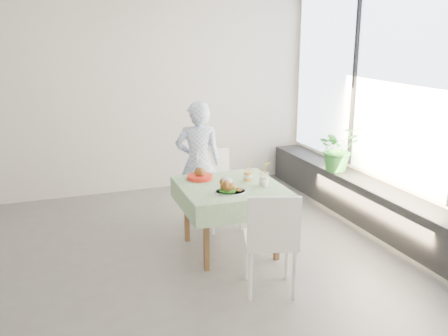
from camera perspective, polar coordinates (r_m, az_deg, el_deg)
name	(u,v)px	position (r m, az deg, el deg)	size (l,w,h in m)	color
floor	(150,265)	(5.25, -8.47, -10.86)	(6.00, 6.00, 0.00)	#5A5855
wall_back	(107,97)	(7.23, -13.19, 7.88)	(6.00, 0.02, 2.80)	silver
wall_front	(248,223)	(2.48, 2.72, -6.30)	(6.00, 0.02, 2.80)	silver
wall_right	(402,112)	(6.12, 19.69, 6.03)	(0.02, 5.00, 2.80)	silver
window_pane	(402,90)	(6.07, 19.68, 8.35)	(0.01, 4.80, 2.18)	#D1E0F9
window_ledge	(379,208)	(6.28, 17.32, -4.41)	(0.40, 4.80, 0.50)	black
cafe_table	(230,210)	(5.34, 0.69, -4.82)	(1.07, 1.07, 0.74)	brown
chair_far	(219,204)	(6.04, -0.54, -4.13)	(0.48, 0.48, 0.92)	white
chair_near	(270,260)	(4.63, 5.27, -10.42)	(0.58, 0.58, 0.97)	white
diner	(199,163)	(6.03, -2.93, 0.57)	(0.55, 0.36, 1.52)	#95B0EE
main_dish	(229,188)	(4.98, 0.56, -2.26)	(0.31, 0.31, 0.16)	white
juice_cup_orange	(248,175)	(5.37, 2.77, -0.84)	(0.10, 0.10, 0.27)	white
juice_cup_lemonade	(264,180)	(5.21, 4.59, -1.36)	(0.10, 0.10, 0.28)	white
second_dish	(200,176)	(5.44, -2.77, -0.89)	(0.28, 0.28, 0.13)	red
potted_plant	(338,148)	(6.74, 12.89, 2.20)	(0.55, 0.47, 0.61)	#2A7E32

